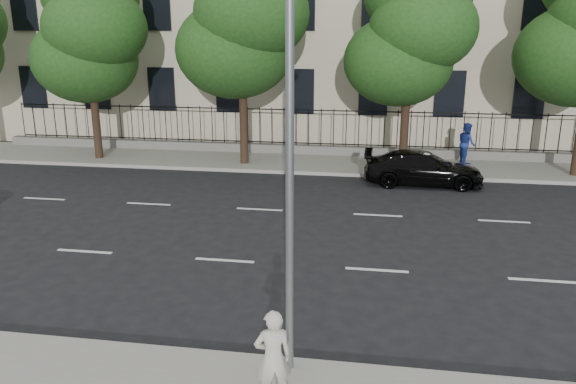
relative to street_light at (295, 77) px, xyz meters
name	(u,v)px	position (x,y,z in m)	size (l,w,h in m)	color
ground	(195,304)	(-2.50, 1.77, -5.15)	(120.00, 120.00, 0.00)	black
far_sidewalk	(291,162)	(-2.50, 15.77, -5.07)	(60.00, 4.00, 0.15)	gray
lane_markings	(244,232)	(-2.50, 6.52, -5.14)	(49.60, 4.62, 0.01)	silver
iron_fence	(296,143)	(-2.50, 17.47, -4.50)	(30.00, 0.50, 2.20)	slate
street_light	(295,77)	(0.00, 0.00, 0.00)	(0.25, 3.32, 8.05)	slate
tree_b	(90,32)	(-11.46, 15.13, 0.69)	(5.53, 5.12, 8.97)	#382619
tree_c	(243,18)	(-4.46, 15.13, 1.26)	(5.89, 5.50, 9.80)	#382619
tree_d	(411,32)	(2.54, 15.13, 0.69)	(5.34, 4.94, 8.84)	#382619
black_sedan	(423,168)	(3.21, 12.94, -4.48)	(1.88, 4.62, 1.34)	black
woman_near	(273,358)	(-0.10, -1.57, -4.19)	(0.59, 0.39, 1.63)	beige
pedestrian_far	(466,143)	(5.33, 16.51, -4.09)	(0.88, 0.69, 1.82)	navy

